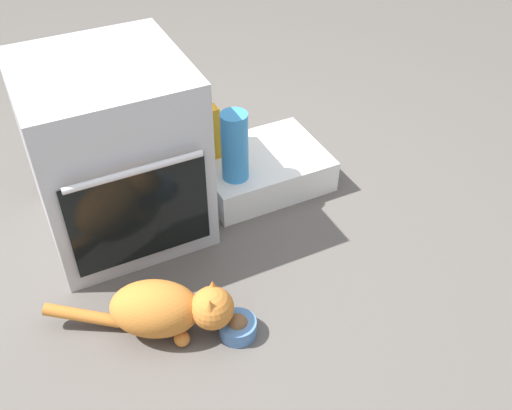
{
  "coord_description": "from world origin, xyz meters",
  "views": [
    {
      "loc": [
        -0.38,
        -1.41,
        1.62
      ],
      "look_at": [
        0.34,
        0.04,
        0.25
      ],
      "focal_mm": 40.97,
      "sensor_mm": 36.0,
      "label": 1
    }
  ],
  "objects_px": {
    "juice_carton": "(208,133)",
    "water_bottle": "(235,147)",
    "pantry_cabinet": "(261,168)",
    "food_bowl": "(238,327)",
    "oven": "(113,151)",
    "cat": "(166,309)"
  },
  "relations": [
    {
      "from": "juice_carton",
      "to": "water_bottle",
      "type": "xyz_separation_m",
      "value": [
        0.04,
        -0.18,
        0.03
      ]
    },
    {
      "from": "pantry_cabinet",
      "to": "food_bowl",
      "type": "height_order",
      "value": "pantry_cabinet"
    },
    {
      "from": "oven",
      "to": "cat",
      "type": "distance_m",
      "value": 0.66
    },
    {
      "from": "pantry_cabinet",
      "to": "cat",
      "type": "relative_size",
      "value": 0.93
    },
    {
      "from": "juice_carton",
      "to": "food_bowl",
      "type": "bearing_deg",
      "value": -106.73
    },
    {
      "from": "pantry_cabinet",
      "to": "cat",
      "type": "distance_m",
      "value": 0.89
    },
    {
      "from": "oven",
      "to": "food_bowl",
      "type": "relative_size",
      "value": 5.5
    },
    {
      "from": "cat",
      "to": "juice_carton",
      "type": "height_order",
      "value": "juice_carton"
    },
    {
      "from": "food_bowl",
      "to": "cat",
      "type": "height_order",
      "value": "cat"
    },
    {
      "from": "pantry_cabinet",
      "to": "food_bowl",
      "type": "bearing_deg",
      "value": -122.02
    },
    {
      "from": "pantry_cabinet",
      "to": "water_bottle",
      "type": "height_order",
      "value": "water_bottle"
    },
    {
      "from": "oven",
      "to": "water_bottle",
      "type": "relative_size",
      "value": 2.36
    },
    {
      "from": "oven",
      "to": "juice_carton",
      "type": "height_order",
      "value": "oven"
    },
    {
      "from": "pantry_cabinet",
      "to": "cat",
      "type": "bearing_deg",
      "value": -137.43
    },
    {
      "from": "food_bowl",
      "to": "water_bottle",
      "type": "height_order",
      "value": "water_bottle"
    },
    {
      "from": "pantry_cabinet",
      "to": "juice_carton",
      "type": "distance_m",
      "value": 0.3
    },
    {
      "from": "juice_carton",
      "to": "pantry_cabinet",
      "type": "bearing_deg",
      "value": -22.52
    },
    {
      "from": "pantry_cabinet",
      "to": "cat",
      "type": "height_order",
      "value": "cat"
    },
    {
      "from": "pantry_cabinet",
      "to": "food_bowl",
      "type": "distance_m",
      "value": 0.85
    },
    {
      "from": "juice_carton",
      "to": "cat",
      "type": "bearing_deg",
      "value": -123.09
    },
    {
      "from": "food_bowl",
      "to": "juice_carton",
      "type": "relative_size",
      "value": 0.54
    },
    {
      "from": "cat",
      "to": "water_bottle",
      "type": "relative_size",
      "value": 1.95
    }
  ]
}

